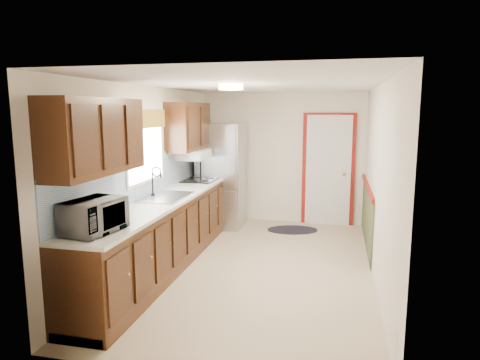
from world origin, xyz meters
The scene contains 8 objects.
room_shell centered at (0.00, 0.00, 1.20)m, with size 3.20×5.20×2.52m.
kitchen_run centered at (-1.24, -0.29, 0.81)m, with size 0.63×4.00×2.20m.
back_wall_trim centered at (0.99, 2.21, 0.89)m, with size 1.12×2.30×2.08m.
ceiling_fixture centered at (-0.30, -0.20, 2.36)m, with size 0.30×0.30×0.06m, color #FFD88C.
microwave centered at (-1.20, -1.90, 1.13)m, with size 0.57×0.31×0.39m, color white.
refrigerator centered at (-1.02, 1.93, 0.93)m, with size 0.79×0.78×1.86m.
rug centered at (0.28, 1.90, 0.01)m, with size 0.88×0.57×0.01m, color black.
cooktop centered at (-1.19, 1.21, 0.95)m, with size 0.50×0.60×0.02m, color black.
Camera 1 is at (1.01, -5.39, 2.07)m, focal length 32.00 mm.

